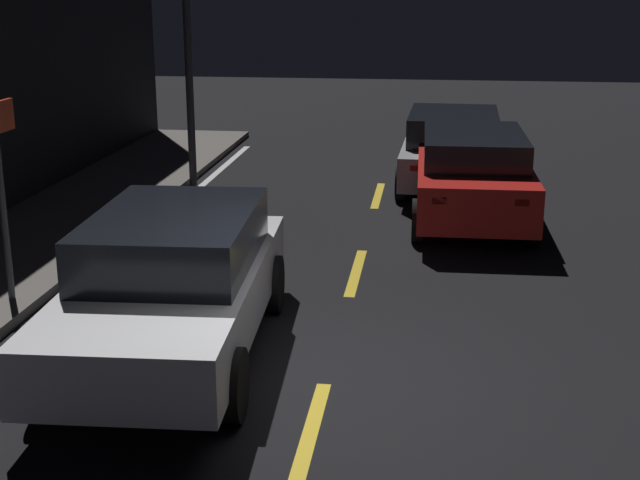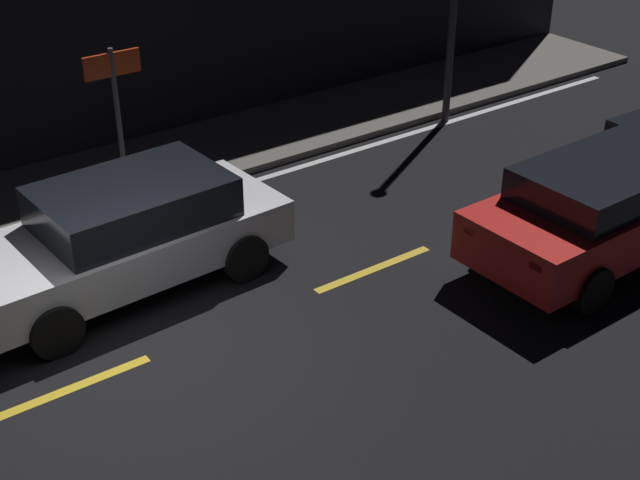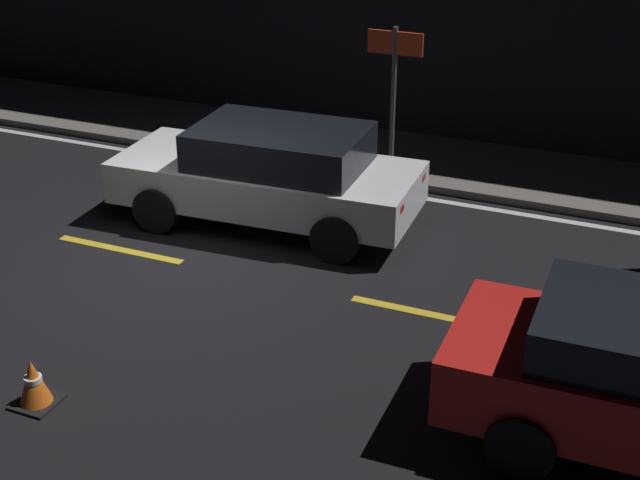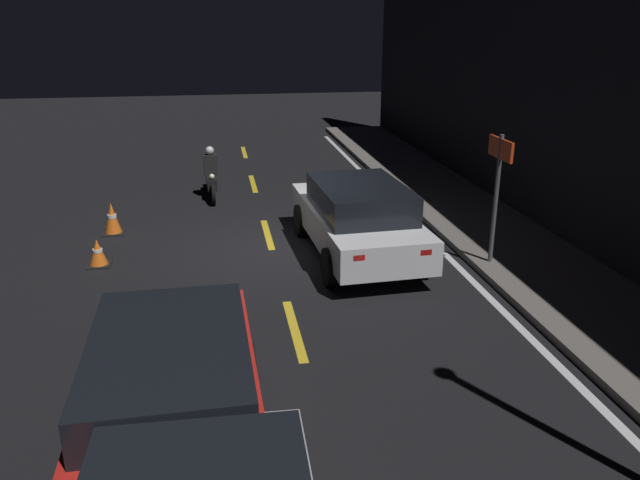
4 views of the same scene
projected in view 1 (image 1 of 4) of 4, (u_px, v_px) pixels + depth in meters
ground_plane at (324, 384)px, 8.67m from camera, size 56.00×56.00×0.00m
lane_dash_c at (310, 434)px, 7.72m from camera, size 2.00×0.14×0.01m
lane_dash_d at (356, 272)px, 12.00m from camera, size 2.00×0.14×0.01m
lane_dash_e at (378, 195)px, 16.29m from camera, size 2.00×0.14×0.01m
sedan_white at (173, 281)px, 9.19m from camera, size 4.50×2.08×1.49m
taxi_red at (472, 173)px, 14.39m from camera, size 4.60×1.93×1.48m
hatchback_silver at (453, 147)px, 16.80m from camera, size 4.42×2.02×1.44m
street_lamp at (187, 12)px, 15.95m from camera, size 0.28×0.28×5.76m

